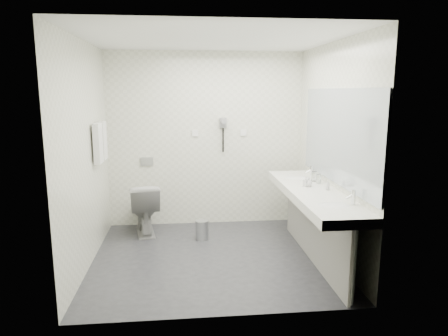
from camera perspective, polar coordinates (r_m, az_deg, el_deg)
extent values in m
plane|color=#2D2D33|center=(4.94, -1.59, -12.42)|extent=(2.80, 2.80, 0.00)
plane|color=white|center=(4.57, -1.76, 17.74)|extent=(2.80, 2.80, 0.00)
plane|color=white|center=(5.88, -2.60, 3.98)|extent=(2.80, 0.00, 2.80)
plane|color=white|center=(3.32, -0.02, -1.31)|extent=(2.80, 0.00, 2.80)
plane|color=white|center=(4.70, -18.95, 1.69)|extent=(0.00, 2.60, 2.60)
plane|color=white|center=(4.90, 14.91, 2.25)|extent=(0.00, 2.60, 2.60)
cube|color=white|center=(4.71, 12.36, -3.56)|extent=(0.55, 2.20, 0.10)
cube|color=gray|center=(4.84, 12.44, -8.43)|extent=(0.03, 2.15, 0.75)
cylinder|color=silver|center=(3.94, 17.69, -13.22)|extent=(0.06, 0.06, 0.75)
cylinder|color=silver|center=(5.79, 9.52, -5.10)|extent=(0.06, 0.06, 0.75)
cube|color=#B2BCC6|center=(4.68, 15.71, 4.30)|extent=(0.02, 2.20, 1.05)
ellipsoid|color=white|center=(4.11, 15.19, -5.29)|extent=(0.40, 0.31, 0.05)
ellipsoid|color=white|center=(5.30, 10.21, -1.48)|extent=(0.40, 0.31, 0.05)
cylinder|color=silver|center=(4.16, 17.77, -3.95)|extent=(0.04, 0.04, 0.15)
cylinder|color=silver|center=(5.34, 12.25, -0.48)|extent=(0.04, 0.04, 0.15)
imported|color=silver|center=(4.81, 11.45, -1.90)|extent=(0.07, 0.07, 0.12)
imported|color=silver|center=(4.81, 11.85, -1.97)|extent=(0.10, 0.10, 0.10)
imported|color=silver|center=(4.69, 14.40, -2.34)|extent=(0.05, 0.05, 0.12)
cylinder|color=silver|center=(5.01, 13.20, -1.47)|extent=(0.08, 0.08, 0.11)
cylinder|color=silver|center=(5.12, 12.57, -1.15)|extent=(0.09, 0.09, 0.12)
imported|color=white|center=(5.73, -11.18, -5.56)|extent=(0.51, 0.76, 0.71)
cube|color=#B2B5BA|center=(5.92, -10.81, 0.91)|extent=(0.18, 0.02, 0.12)
cylinder|color=#B2B5BA|center=(5.45, -3.11, -8.77)|extent=(0.21, 0.21, 0.25)
cylinder|color=#B2B5BA|center=(5.41, -3.12, -7.47)|extent=(0.18, 0.18, 0.02)
cylinder|color=silver|center=(5.19, -17.26, 5.93)|extent=(0.02, 0.62, 0.02)
cube|color=white|center=(5.08, -17.32, 3.33)|extent=(0.07, 0.24, 0.48)
cube|color=white|center=(5.35, -16.74, 3.72)|extent=(0.07, 0.24, 0.48)
cube|color=gray|center=(5.84, -0.14, 6.41)|extent=(0.10, 0.04, 0.14)
cylinder|color=gray|center=(5.77, -0.08, 6.65)|extent=(0.08, 0.14, 0.08)
cylinder|color=black|center=(5.85, -0.13, 3.96)|extent=(0.02, 0.02, 0.35)
cube|color=white|center=(5.85, -4.08, 4.91)|extent=(0.09, 0.02, 0.09)
cube|color=white|center=(5.91, 2.74, 4.99)|extent=(0.09, 0.02, 0.09)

